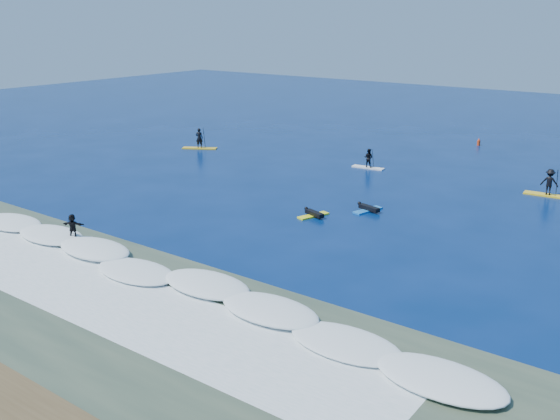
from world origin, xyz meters
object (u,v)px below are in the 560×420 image
Objects in this scene: sup_paddler_left at (199,141)px; sup_paddler_center at (368,160)px; prone_paddler_far at (368,209)px; marker_buoy at (479,142)px; sup_paddler_right at (549,184)px; wave_surfer at (73,227)px; prone_paddler_near at (313,214)px.

sup_paddler_center is (16.91, 2.59, -0.00)m from sup_paddler_left.
marker_buoy reaches higher than prone_paddler_far.
sup_paddler_right is 32.18m from wave_surfer.
prone_paddler_far is at bearing -66.73° from sup_paddler_center.
sup_paddler_center is 15.49m from marker_buoy.
wave_surfer is (-4.86, -25.60, 0.12)m from sup_paddler_center.
sup_paddler_center is at bearing 32.66° from prone_paddler_near.
sup_paddler_left is at bearing 90.85° from wave_surfer.
sup_paddler_right is at bearing -24.98° from sup_paddler_left.
sup_paddler_right is at bearing -4.66° from sup_paddler_center.
prone_paddler_near is at bearing 28.05° from wave_surfer.
sup_paddler_right is at bearing -19.87° from prone_paddler_near.
wave_surfer reaches higher than prone_paddler_near.
marker_buoy reaches higher than prone_paddler_near.
sup_paddler_right is at bearing -55.16° from marker_buoy.
sup_paddler_right is (14.37, 0.21, 0.17)m from sup_paddler_center.
sup_paddler_left reaches higher than prone_paddler_far.
marker_buoy is (21.03, 17.52, -0.40)m from sup_paddler_left.
prone_paddler_near is 3.04× the size of marker_buoy.
prone_paddler_far is at bearing -132.96° from sup_paddler_right.
prone_paddler_far is 3.14× the size of marker_buoy.
sup_paddler_left is 24.08m from prone_paddler_far.
prone_paddler_far is (2.25, 3.09, 0.01)m from prone_paddler_near.
sup_paddler_center is at bearing 176.35° from sup_paddler_right.
sup_paddler_center is 14.12m from prone_paddler_near.
sup_paddler_center is 12.07m from prone_paddler_far.
wave_surfer is at bearing -131.16° from sup_paddler_right.
sup_paddler_left reaches higher than sup_paddler_center.
marker_buoy is (0.57, 28.59, 0.17)m from prone_paddler_near.
sup_paddler_left is 25.98m from wave_surfer.
wave_surfer is at bearing 162.94° from prone_paddler_near.
prone_paddler_near is 3.82m from prone_paddler_far.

